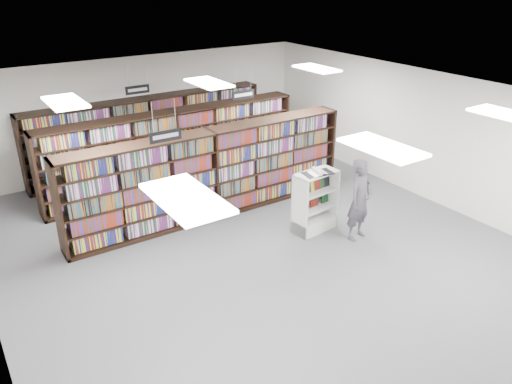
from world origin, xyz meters
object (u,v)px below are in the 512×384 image
open_book (318,172)px  shopper (360,200)px  bookshelf_row_near (212,174)px  endcap_display (313,210)px

open_book → shopper: size_ratio=0.38×
bookshelf_row_near → open_book: 2.50m
endcap_display → shopper: (0.56, -0.83, 0.43)m
endcap_display → open_book: 0.95m
bookshelf_row_near → shopper: 3.41m
bookshelf_row_near → shopper: bookshelf_row_near is taller
bookshelf_row_near → open_book: size_ratio=10.10×
endcap_display → open_book: size_ratio=2.00×
bookshelf_row_near → endcap_display: 2.48m
endcap_display → open_book: open_book is taller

